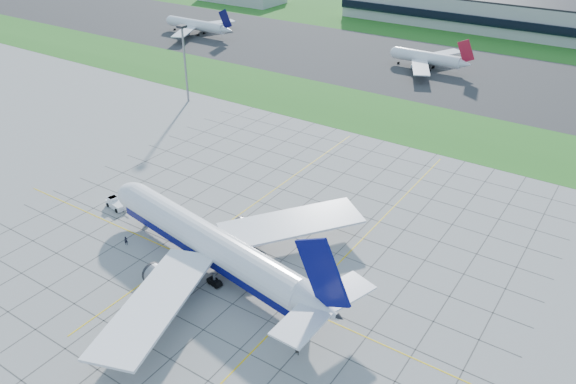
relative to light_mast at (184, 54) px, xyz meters
The scene contains 12 objects.
ground 96.89m from the light_mast, 42.88° to the right, with size 1400.00×1400.00×0.00m, color gray.
grass_median 76.07m from the light_mast, 19.65° to the left, with size 700.00×35.00×0.04m, color #26641C.
asphalt_taxiway 107.52m from the light_mast, 48.81° to the left, with size 700.00×75.00×0.04m, color #383838.
grass_far 203.13m from the light_mast, 69.78° to the left, with size 700.00×145.00×0.04m, color #26641C.
apron_markings 90.15m from the light_mast, 37.43° to the right, with size 120.00×130.00×0.03m.
light_mast is the anchor object (origin of this frame).
airliner 95.39m from the light_mast, 44.58° to the right, with size 63.75×64.10×20.17m.
pushback_tug 72.04m from the light_mast, 61.05° to the right, with size 8.31×3.62×2.28m.
crew_near 86.69m from the light_mast, 56.05° to the right, with size 0.71×0.46×1.94m, color black.
crew_far 122.67m from the light_mast, 39.10° to the right, with size 0.92×0.72×1.89m, color black.
distant_jet_0 92.08m from the light_mast, 129.88° to the left, with size 38.58×42.66×14.08m.
distant_jet_1 97.23m from the light_mast, 55.73° to the left, with size 31.85×42.66×14.08m.
Camera 1 is at (60.05, -67.44, 68.18)m, focal length 35.00 mm.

